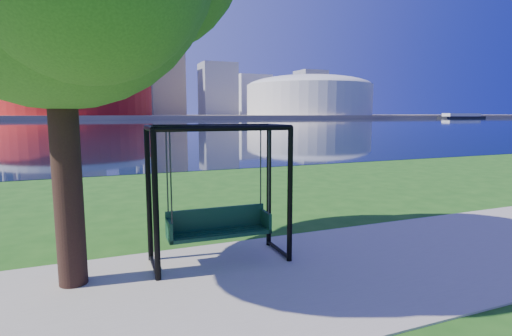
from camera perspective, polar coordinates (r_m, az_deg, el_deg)
ground at (r=7.06m, az=1.13°, el=-14.19°), size 900.00×900.00×0.00m
path at (r=6.63m, az=2.91°, el=-15.55°), size 120.00×4.00×0.03m
river at (r=108.07m, az=-21.01°, el=5.80°), size 900.00×180.00×0.02m
far_bank at (r=312.02m, az=-21.97°, el=6.85°), size 900.00×228.00×2.00m
stadium at (r=241.40m, az=-24.39°, el=9.78°), size 83.00×83.00×32.00m
arena at (r=277.84m, az=7.56°, el=10.37°), size 84.00×84.00×26.56m
skyline at (r=327.10m, az=-23.07°, el=12.94°), size 392.00×66.00×96.50m
swing at (r=7.08m, az=-5.35°, el=-4.11°), size 2.41×1.08×2.45m
barge at (r=284.59m, az=27.30°, el=6.61°), size 31.62×9.96×3.12m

